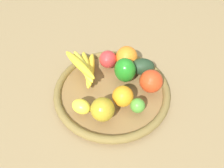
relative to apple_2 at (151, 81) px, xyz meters
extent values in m
plane|color=#90764F|center=(-0.08, -0.11, -0.07)|extent=(2.40, 2.40, 0.00)
cylinder|color=olive|center=(-0.08, -0.11, -0.06)|extent=(0.40, 0.40, 0.02)
torus|color=olive|center=(-0.08, -0.11, -0.05)|extent=(0.41, 0.41, 0.03)
sphere|color=red|center=(0.00, 0.00, 0.00)|extent=(0.09, 0.09, 0.08)
sphere|color=orange|center=(-0.14, 0.01, 0.00)|extent=(0.12, 0.12, 0.08)
ellipsoid|color=yellow|center=(-0.18, -0.13, -0.03)|extent=(0.16, 0.13, 0.03)
ellipsoid|color=yellow|center=(-0.19, -0.14, -0.01)|extent=(0.18, 0.09, 0.03)
ellipsoid|color=yellow|center=(-0.19, -0.15, 0.00)|extent=(0.18, 0.05, 0.03)
ellipsoid|color=yellow|center=(-0.19, -0.17, 0.01)|extent=(0.18, 0.04, 0.03)
ellipsoid|color=#217E1E|center=(-0.09, -0.04, 0.01)|extent=(0.08, 0.08, 0.09)
sphere|color=#B09222|center=(0.00, -0.20, 0.00)|extent=(0.09, 0.09, 0.08)
ellipsoid|color=yellow|center=(-0.05, -0.24, -0.02)|extent=(0.08, 0.07, 0.05)
ellipsoid|color=#213822|center=(-0.08, 0.03, -0.01)|extent=(0.10, 0.11, 0.06)
sphere|color=#509934|center=(0.04, -0.09, -0.02)|extent=(0.05, 0.05, 0.05)
sphere|color=orange|center=(-0.01, -0.11, -0.01)|extent=(0.08, 0.08, 0.07)
sphere|color=#C23233|center=(-0.18, -0.05, -0.01)|extent=(0.07, 0.07, 0.07)
camera|label=1|loc=(0.33, -0.39, 0.55)|focal=35.12mm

